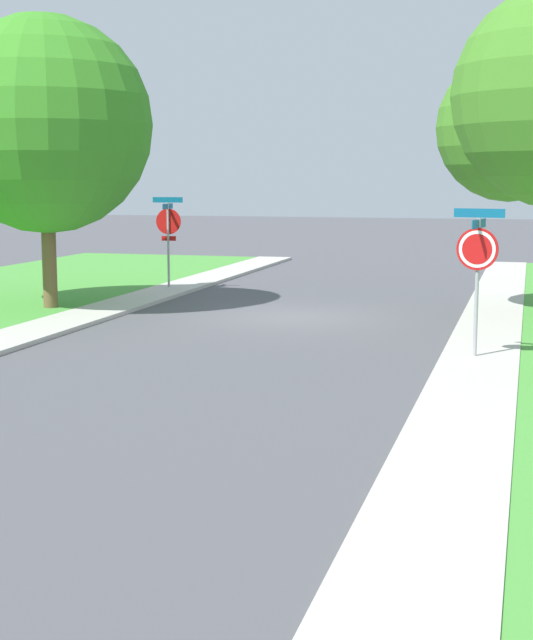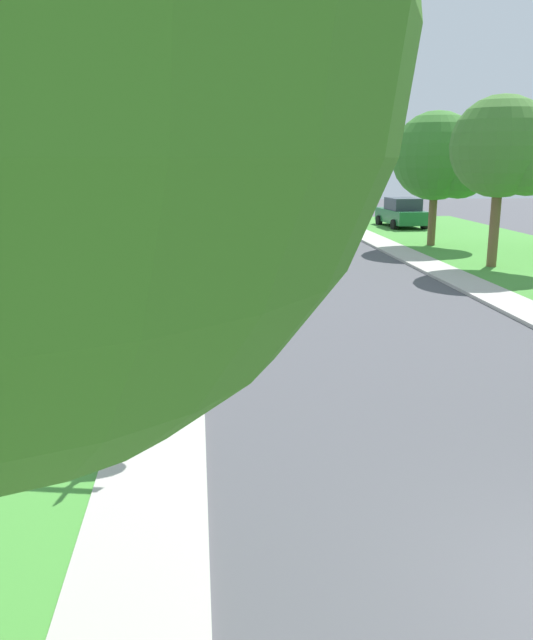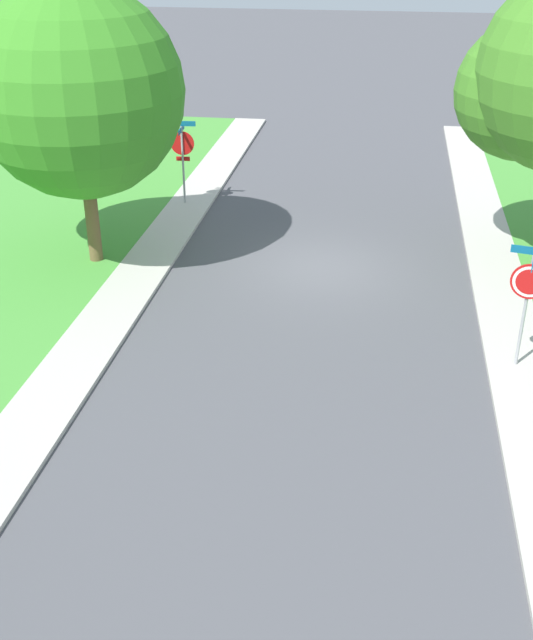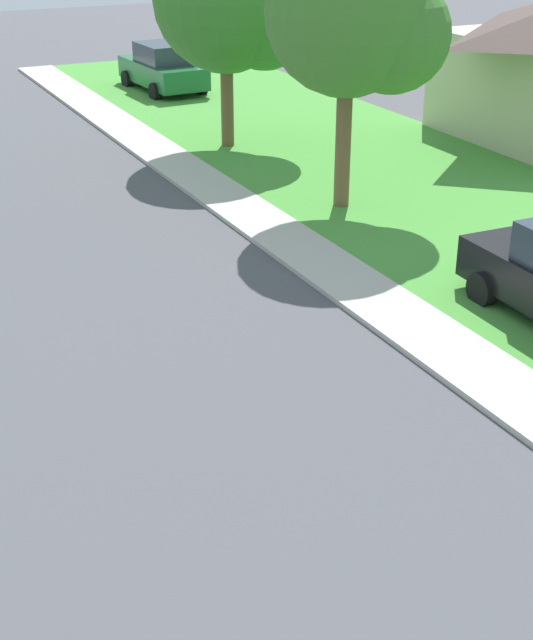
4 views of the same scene
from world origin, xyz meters
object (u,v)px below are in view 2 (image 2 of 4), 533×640
tree_corner_large (155,148)px  mailbox (94,343)px  stop_sign_far_corner (161,314)px  tree_sidewalk_near (442,159)px  car_blue_behind_trees (36,250)px  tree_across_left (508,150)px  car_green_driveway_right (402,213)px

tree_corner_large → mailbox: 19.77m
stop_sign_far_corner → tree_sidewalk_near: tree_sidewalk_near is taller
tree_sidewalk_near → tree_corner_large: 12.85m
car_blue_behind_trees → tree_corner_large: (3.89, 6.49, 3.57)m
car_blue_behind_trees → tree_across_left: 17.18m
tree_across_left → mailbox: bearing=-136.2°
car_blue_behind_trees → tree_sidewalk_near: tree_sidewalk_near is taller
mailbox → car_green_driveway_right: bearing=63.1°
car_green_driveway_right → mailbox: 30.22m
car_green_driveway_right → tree_across_left: bearing=-93.1°
stop_sign_far_corner → mailbox: stop_sign_far_corner is taller
tree_across_left → tree_corner_large: 14.75m
tree_sidewalk_near → tree_corner_large: (-12.81, 0.92, 0.47)m
car_green_driveway_right → tree_corner_large: (-13.71, -7.47, 3.57)m
stop_sign_far_corner → car_blue_behind_trees: stop_sign_far_corner is taller
car_blue_behind_trees → tree_corner_large: size_ratio=0.64×
stop_sign_far_corner → tree_corner_large: (-1.26, 21.16, 2.56)m
stop_sign_far_corner → tree_sidewalk_near: bearing=60.3°
car_green_driveway_right → tree_sidewalk_near: (-0.90, -8.40, 3.10)m
stop_sign_far_corner → tree_corner_large: bearing=93.4°
car_green_driveway_right → tree_sidewalk_near: tree_sidewalk_near is taller
car_blue_behind_trees → stop_sign_far_corner: bearing=-70.6°
tree_sidewalk_near → mailbox: bearing=-124.6°
stop_sign_far_corner → tree_corner_large: 21.35m
tree_corner_large → tree_across_left: bearing=-28.8°
car_green_driveway_right → car_blue_behind_trees: bearing=-141.6°
tree_across_left → car_blue_behind_trees: bearing=177.9°
tree_across_left → tree_sidewalk_near: bearing=91.1°
car_blue_behind_trees → tree_corner_large: bearing=59.0°
tree_across_left → mailbox: (-12.91, -12.37, -3.29)m
stop_sign_far_corner → car_blue_behind_trees: 15.58m
car_green_driveway_right → mailbox: (-13.69, -26.95, 0.14)m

